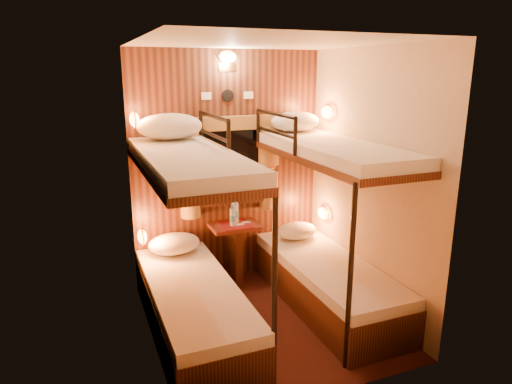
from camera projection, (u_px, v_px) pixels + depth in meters
name	position (u px, v px, depth m)	size (l,w,h in m)	color
floor	(267.00, 321.00, 4.12)	(2.10, 2.10, 0.00)	black
ceiling	(268.00, 42.00, 3.50)	(2.10, 2.10, 0.00)	silver
wall_back	(228.00, 169.00, 4.75)	(2.40, 2.40, 0.00)	#C6B293
wall_front	(333.00, 233.00, 2.87)	(2.40, 2.40, 0.00)	#C6B293
wall_left	(146.00, 206.00, 3.45)	(2.40, 2.40, 0.00)	#C6B293
wall_right	(368.00, 182.00, 4.17)	(2.40, 2.40, 0.00)	#C6B293
back_panel	(228.00, 169.00, 4.74)	(2.00, 0.03, 2.40)	black
bunk_left	(192.00, 272.00, 3.80)	(0.72, 1.90, 1.82)	black
bunk_right	(328.00, 251.00, 4.27)	(0.72, 1.90, 1.82)	black
window	(229.00, 171.00, 4.72)	(1.00, 0.12, 0.79)	black
curtains	(230.00, 164.00, 4.67)	(1.10, 0.22, 1.00)	olive
back_fixtures	(228.00, 65.00, 4.44)	(0.54, 0.09, 0.48)	black
reading_lamps	(239.00, 172.00, 4.43)	(2.00, 0.20, 1.25)	orange
table	(235.00, 246.00, 4.77)	(0.50, 0.34, 0.66)	maroon
bottle_left	(235.00, 213.00, 4.74)	(0.07, 0.07, 0.25)	#99BFE5
bottle_right	(233.00, 217.00, 4.65)	(0.06, 0.06, 0.22)	#99BFE5
sachet_a	(240.00, 225.00, 4.70)	(0.08, 0.06, 0.01)	silver
sachet_b	(246.00, 222.00, 4.77)	(0.08, 0.06, 0.01)	silver
pillow_lower_left	(174.00, 244.00, 4.45)	(0.50, 0.36, 0.20)	silver
pillow_lower_right	(297.00, 231.00, 4.85)	(0.44, 0.31, 0.17)	silver
pillow_upper_left	(170.00, 126.00, 4.10)	(0.60, 0.43, 0.23)	silver
pillow_upper_right	(295.00, 122.00, 4.64)	(0.52, 0.37, 0.20)	silver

